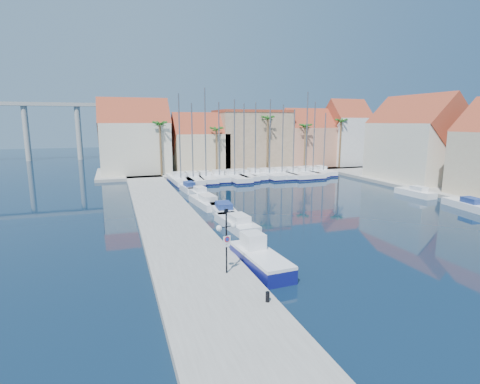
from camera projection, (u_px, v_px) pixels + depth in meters
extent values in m
plane|color=black|center=(311.00, 252.00, 28.40)|extent=(260.00, 260.00, 0.00)
cube|color=gray|center=(167.00, 217.00, 38.08)|extent=(6.00, 77.00, 0.50)
cube|color=gray|center=(238.00, 169.00, 76.18)|extent=(54.00, 16.00, 0.50)
cube|color=gray|center=(460.00, 191.00, 52.38)|extent=(12.00, 60.00, 0.50)
cylinder|color=black|center=(226.00, 241.00, 22.91)|extent=(0.10, 0.10, 4.11)
cylinder|color=black|center=(223.00, 227.00, 22.60)|extent=(0.51, 0.18, 0.05)
cylinder|color=black|center=(230.00, 226.00, 22.88)|extent=(0.51, 0.18, 0.05)
sphere|color=white|center=(219.00, 228.00, 22.46)|extent=(0.37, 0.37, 0.37)
sphere|color=white|center=(233.00, 226.00, 23.02)|extent=(0.37, 0.37, 0.37)
cube|color=black|center=(226.00, 210.00, 22.55)|extent=(0.25, 0.18, 0.16)
cube|color=white|center=(227.00, 240.00, 22.85)|extent=(0.50, 0.16, 0.51)
cylinder|color=red|center=(227.00, 239.00, 22.82)|extent=(0.34, 0.11, 0.35)
cylinder|color=#1933A5|center=(227.00, 239.00, 22.81)|extent=(0.24, 0.08, 0.25)
cube|color=white|center=(227.00, 246.00, 22.91)|extent=(0.40, 0.14, 0.14)
cylinder|color=black|center=(268.00, 297.00, 19.52)|extent=(0.22, 0.22, 0.55)
cube|color=navy|center=(261.00, 262.00, 25.14)|extent=(2.48, 6.32, 0.93)
cube|color=white|center=(261.00, 254.00, 25.03)|extent=(2.48, 6.32, 0.21)
cube|color=white|center=(253.00, 241.00, 26.05)|extent=(1.45, 1.74, 1.14)
cube|color=white|center=(236.00, 224.00, 34.91)|extent=(2.60, 6.64, 0.80)
cube|color=white|center=(239.00, 218.00, 34.19)|extent=(1.63, 2.38, 0.60)
cube|color=white|center=(223.00, 210.00, 40.16)|extent=(2.73, 6.87, 0.80)
cube|color=navy|center=(224.00, 205.00, 39.39)|extent=(1.70, 2.47, 0.60)
cube|color=white|center=(206.00, 202.00, 44.01)|extent=(2.82, 7.00, 0.80)
cube|color=white|center=(208.00, 198.00, 43.27)|extent=(1.75, 2.52, 0.60)
cube|color=white|center=(199.00, 193.00, 49.50)|extent=(2.30, 5.60, 0.80)
cube|color=white|center=(200.00, 189.00, 48.89)|extent=(1.41, 2.02, 0.60)
cube|color=white|center=(188.00, 188.00, 53.52)|extent=(2.32, 5.83, 0.80)
cube|color=navy|center=(189.00, 184.00, 52.87)|extent=(1.45, 2.10, 0.60)
cube|color=white|center=(467.00, 205.00, 42.51)|extent=(2.64, 6.16, 0.80)
cube|color=navy|center=(472.00, 200.00, 41.80)|extent=(1.59, 2.24, 0.60)
cube|color=white|center=(415.00, 193.00, 49.81)|extent=(2.16, 5.63, 0.80)
cube|color=white|center=(419.00, 189.00, 49.18)|extent=(1.37, 2.01, 0.60)
cube|color=white|center=(180.00, 180.00, 59.93)|extent=(3.08, 10.82, 1.00)
cube|color=#0D1145|center=(180.00, 182.00, 59.99)|extent=(3.14, 10.88, 0.28)
cube|color=white|center=(179.00, 174.00, 60.78)|extent=(2.04, 3.27, 0.60)
cylinder|color=slate|center=(180.00, 136.00, 58.14)|extent=(0.20, 0.20, 12.99)
cube|color=white|center=(193.00, 179.00, 60.87)|extent=(3.31, 10.33, 1.00)
cube|color=#0D1145|center=(193.00, 181.00, 60.93)|extent=(3.37, 10.40, 0.28)
cube|color=white|center=(192.00, 174.00, 61.69)|extent=(2.05, 3.17, 0.60)
cylinder|color=slate|center=(192.00, 141.00, 59.22)|extent=(0.20, 0.20, 11.59)
cube|color=white|center=(206.00, 179.00, 61.77)|extent=(2.73, 9.43, 1.00)
cube|color=#0D1145|center=(206.00, 180.00, 61.83)|extent=(2.79, 9.50, 0.28)
cube|color=white|center=(204.00, 173.00, 62.50)|extent=(1.79, 2.86, 0.60)
cylinder|color=slate|center=(205.00, 133.00, 59.93)|extent=(0.20, 0.20, 13.99)
cube|color=white|center=(219.00, 177.00, 62.89)|extent=(2.79, 8.73, 1.00)
cube|color=#0D1145|center=(219.00, 179.00, 62.95)|extent=(2.85, 8.80, 0.28)
cube|color=white|center=(218.00, 172.00, 63.56)|extent=(1.73, 2.68, 0.60)
cylinder|color=slate|center=(219.00, 139.00, 61.29)|extent=(0.20, 0.20, 11.87)
cube|color=white|center=(234.00, 177.00, 63.12)|extent=(3.24, 10.98, 1.00)
cube|color=#0D1145|center=(234.00, 179.00, 63.18)|extent=(3.30, 11.04, 0.28)
cube|color=white|center=(231.00, 172.00, 63.97)|extent=(2.10, 3.34, 0.60)
cylinder|color=slate|center=(235.00, 138.00, 61.39)|extent=(0.20, 0.20, 12.29)
cube|color=white|center=(243.00, 176.00, 64.13)|extent=(2.84, 9.43, 1.00)
cube|color=#0D1145|center=(243.00, 178.00, 64.19)|extent=(2.90, 9.49, 0.28)
cube|color=white|center=(241.00, 171.00, 64.84)|extent=(1.82, 2.87, 0.60)
cylinder|color=slate|center=(244.00, 139.00, 62.52)|extent=(0.20, 0.20, 11.70)
cube|color=white|center=(254.00, 175.00, 65.41)|extent=(2.90, 8.79, 1.00)
cube|color=#0D1145|center=(254.00, 177.00, 65.47)|extent=(2.96, 8.86, 0.28)
cube|color=white|center=(253.00, 170.00, 66.09)|extent=(1.77, 2.71, 0.60)
cylinder|color=slate|center=(255.00, 138.00, 63.80)|extent=(0.20, 0.20, 11.98)
cube|color=white|center=(268.00, 175.00, 65.43)|extent=(3.09, 9.50, 1.00)
cube|color=#0D1145|center=(268.00, 177.00, 65.49)|extent=(3.15, 9.57, 0.28)
cube|color=white|center=(266.00, 170.00, 66.13)|extent=(1.90, 2.92, 0.60)
cylinder|color=slate|center=(270.00, 137.00, 63.76)|extent=(0.20, 0.20, 12.46)
cube|color=white|center=(281.00, 175.00, 66.32)|extent=(2.79, 9.65, 1.00)
cube|color=#0D1145|center=(281.00, 176.00, 66.38)|extent=(2.85, 9.71, 0.28)
cube|color=white|center=(278.00, 169.00, 67.06)|extent=(1.83, 2.93, 0.60)
cylinder|color=slate|center=(283.00, 139.00, 64.71)|extent=(0.20, 0.20, 11.60)
cube|color=white|center=(292.00, 174.00, 66.70)|extent=(3.08, 10.63, 1.00)
cube|color=#0D1145|center=(291.00, 176.00, 66.76)|extent=(3.14, 10.69, 0.28)
cube|color=white|center=(289.00, 169.00, 67.52)|extent=(2.02, 3.22, 0.60)
cylinder|color=slate|center=(294.00, 141.00, 65.11)|extent=(0.20, 0.20, 10.86)
cube|color=white|center=(304.00, 174.00, 67.61)|extent=(3.28, 10.49, 1.00)
cube|color=#0D1145|center=(304.00, 175.00, 67.67)|extent=(3.34, 10.55, 0.28)
cube|color=white|center=(301.00, 169.00, 68.41)|extent=(2.06, 3.21, 0.60)
cylinder|color=slate|center=(307.00, 132.00, 65.77)|extent=(0.20, 0.20, 13.80)
cube|color=white|center=(312.00, 173.00, 68.71)|extent=(2.44, 8.82, 1.00)
cube|color=#0D1145|center=(312.00, 174.00, 68.77)|extent=(2.51, 8.88, 0.28)
cube|color=white|center=(309.00, 168.00, 69.38)|extent=(1.65, 2.66, 0.60)
cylinder|color=slate|center=(314.00, 137.00, 67.07)|extent=(0.20, 0.20, 12.20)
cube|color=white|center=(322.00, 172.00, 69.84)|extent=(2.74, 8.25, 1.00)
cube|color=#0D1145|center=(322.00, 174.00, 69.90)|extent=(2.80, 8.32, 0.28)
cube|color=white|center=(321.00, 167.00, 70.46)|extent=(1.66, 2.54, 0.60)
cylinder|color=slate|center=(325.00, 142.00, 68.40)|extent=(0.20, 0.20, 10.31)
cube|color=beige|center=(135.00, 148.00, 68.07)|extent=(12.00, 9.00, 9.00)
cube|color=brown|center=(134.00, 123.00, 67.23)|extent=(12.30, 9.00, 9.00)
cube|color=#C8AF8D|center=(200.00, 152.00, 72.03)|extent=(10.00, 8.00, 7.00)
cube|color=brown|center=(199.00, 134.00, 71.38)|extent=(10.30, 8.00, 8.00)
cube|color=#9A7E5F|center=(252.00, 140.00, 76.05)|extent=(14.00, 10.00, 11.00)
cube|color=brown|center=(252.00, 111.00, 74.98)|extent=(14.20, 10.20, 0.50)
cube|color=tan|center=(306.00, 147.00, 79.17)|extent=(10.00, 8.00, 8.00)
cube|color=brown|center=(307.00, 128.00, 78.43)|extent=(10.30, 8.00, 8.00)
cube|color=silver|center=(346.00, 142.00, 80.89)|extent=(8.00, 8.00, 10.00)
cube|color=brown|center=(347.00, 118.00, 79.96)|extent=(8.30, 8.00, 8.00)
cube|color=beige|center=(415.00, 152.00, 59.87)|extent=(9.00, 14.00, 9.00)
cube|color=brown|center=(417.00, 123.00, 59.04)|extent=(9.00, 14.30, 9.00)
cylinder|color=brown|center=(161.00, 150.00, 64.67)|extent=(0.36, 0.36, 9.00)
sphere|color=#23621C|center=(160.00, 124.00, 63.87)|extent=(2.60, 2.60, 2.60)
cylinder|color=brown|center=(217.00, 151.00, 67.91)|extent=(0.36, 0.36, 8.00)
sphere|color=#23621C|center=(216.00, 130.00, 67.20)|extent=(2.60, 2.60, 2.60)
cylinder|color=brown|center=(267.00, 144.00, 70.87)|extent=(0.36, 0.36, 10.00)
sphere|color=#23621C|center=(268.00, 118.00, 69.97)|extent=(2.60, 2.60, 2.60)
cylinder|color=brown|center=(305.00, 147.00, 73.53)|extent=(0.36, 0.36, 8.50)
sphere|color=#23621C|center=(306.00, 126.00, 72.77)|extent=(2.60, 2.60, 2.60)
cylinder|color=brown|center=(340.00, 144.00, 75.95)|extent=(0.36, 0.36, 9.50)
sphere|color=#23621C|center=(341.00, 121.00, 75.10)|extent=(2.60, 2.60, 2.60)
cube|color=#9E9E99|center=(5.00, 104.00, 90.17)|extent=(48.00, 2.20, 0.90)
cylinder|color=#9E9E99|center=(26.00, 133.00, 92.73)|extent=(1.40, 1.40, 14.00)
cylinder|color=#9E9E99|center=(79.00, 132.00, 96.50)|extent=(1.40, 1.40, 14.00)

